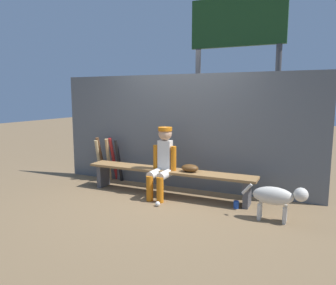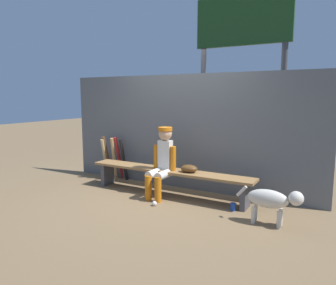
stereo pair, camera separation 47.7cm
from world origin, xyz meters
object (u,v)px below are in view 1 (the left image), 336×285
baseball_glove (190,168)px  cup_on_bench (174,167)px  player_seated (162,160)px  bat_aluminum_red (113,159)px  bat_aluminum_black (119,161)px  bat_wood_natural (99,160)px  cup_on_ground (236,205)px  dugout_bench (168,175)px  bat_wood_dark (101,158)px  bat_wood_tan (108,160)px  dog (277,197)px  baseball (158,204)px  scoreboard (240,47)px

baseball_glove → cup_on_bench: (-0.28, -0.01, -0.01)m
player_seated → bat_aluminum_red: 1.44m
bat_aluminum_black → bat_wood_natural: 0.44m
player_seated → cup_on_ground: 1.35m
bat_wood_natural → cup_on_bench: (1.76, -0.36, 0.09)m
dugout_bench → bat_wood_dark: bat_wood_dark is taller
bat_wood_tan → cup_on_ground: 2.69m
bat_wood_dark → cup_on_bench: 1.77m
cup_on_ground → baseball_glove: bearing=169.1°
bat_wood_dark → cup_on_bench: bat_wood_dark is taller
baseball_glove → bat_wood_tan: (-1.83, 0.37, -0.08)m
bat_wood_natural → dog: bat_wood_natural is taller
dugout_bench → player_seated: size_ratio=2.55×
bat_aluminum_red → baseball: (1.46, -0.99, -0.39)m
player_seated → baseball: (0.14, -0.45, -0.58)m
baseball_glove → bat_aluminum_black: bearing=166.5°
bat_wood_dark → baseball: 1.98m
player_seated → bat_wood_natural: bearing=164.0°
dugout_bench → bat_wood_natural: size_ratio=3.56×
bat_aluminum_red → dog: size_ratio=1.02×
bat_wood_tan → baseball: size_ratio=11.31×
baseball → cup_on_ground: 1.16m
bat_aluminum_black → baseball: bat_aluminum_black is taller
bat_wood_natural → cup_on_ground: 2.90m
bat_aluminum_red → bat_wood_tan: 0.10m
player_seated → bat_wood_dark: 1.65m
dugout_bench → player_seated: bearing=-115.3°
bat_wood_natural → baseball: (1.74, -0.91, -0.37)m
dugout_bench → cup_on_bench: bearing=-6.3°
bat_aluminum_black → bat_wood_natural: (-0.44, -0.03, -0.01)m
bat_wood_natural → baseball_glove: bearing=-9.7°
bat_aluminum_black → bat_wood_dark: size_ratio=0.97×
bat_aluminum_black → dog: bearing=-15.0°
baseball_glove → baseball: 0.78m
baseball → bat_wood_natural: bearing=152.5°
cup_on_bench → scoreboard: size_ratio=0.03×
baseball_glove → dog: (1.38, -0.42, -0.16)m
cup_on_ground → dog: 0.71m
dugout_bench → dog: dog is taller
bat_wood_natural → dog: 3.51m
dog → cup_on_bench: bearing=166.2°
bat_wood_tan → bat_wood_natural: (-0.22, -0.02, -0.01)m
baseball → cup_on_ground: bearing=20.4°
baseball_glove → dugout_bench: bearing=180.0°
player_seated → bat_wood_natural: size_ratio=1.40×
bat_aluminum_red → bat_wood_tan: bearing=-134.0°
dog → baseball_glove: bearing=163.1°
dugout_bench → baseball_glove: (0.39, 0.00, 0.15)m
bat_aluminum_red → cup_on_ground: bat_aluminum_red is taller
cup_on_ground → bat_wood_tan: bearing=168.8°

